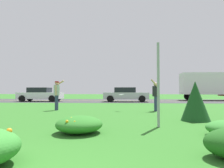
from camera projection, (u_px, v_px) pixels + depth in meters
ground_plane at (97, 109)px, 13.16m from camera, size 120.00×120.00×0.00m
highway_strip at (111, 101)px, 24.52m from camera, size 120.00×9.24×0.01m
highway_center_stripe at (111, 101)px, 24.53m from camera, size 120.00×0.16×0.00m
daylily_clump_mid_center at (79, 124)px, 5.80m from camera, size 1.23×1.35×0.45m
sign_post_near_path at (158, 85)px, 6.77m from camera, size 0.07×0.10×2.60m
evergreen_shrub_side at (195, 101)px, 8.13m from camera, size 1.06×1.06×1.47m
person_thrower_red_cap_gray_shirt at (57, 92)px, 12.60m from camera, size 0.54×0.49×1.73m
person_catcher_dark_shirt at (155, 94)px, 12.10m from camera, size 0.45×0.49×1.76m
frisbee_white at (121, 95)px, 12.13m from camera, size 0.26×0.26×0.06m
car_white_center_left at (40, 94)px, 23.02m from camera, size 4.50×2.00×1.45m
car_silver_center_right at (126, 94)px, 22.35m from camera, size 4.50×2.00×1.45m
box_truck_red at (209, 85)px, 25.81m from camera, size 6.70×2.46×3.20m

